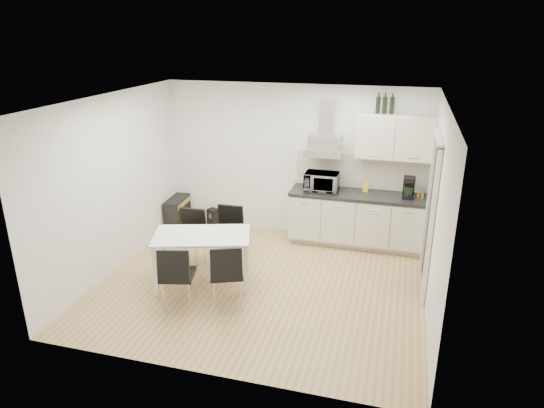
% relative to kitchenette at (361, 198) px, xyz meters
% --- Properties ---
extents(ground, '(4.50, 4.50, 0.00)m').
position_rel_kitchenette_xyz_m(ground, '(-1.18, -1.73, -0.83)').
color(ground, tan).
rests_on(ground, ground).
extents(wall_back, '(4.50, 0.10, 2.60)m').
position_rel_kitchenette_xyz_m(wall_back, '(-1.18, 0.27, 0.47)').
color(wall_back, white).
rests_on(wall_back, ground).
extents(wall_front, '(4.50, 0.10, 2.60)m').
position_rel_kitchenette_xyz_m(wall_front, '(-1.18, -3.73, 0.47)').
color(wall_front, white).
rests_on(wall_front, ground).
extents(wall_left, '(0.10, 4.00, 2.60)m').
position_rel_kitchenette_xyz_m(wall_left, '(-3.43, -1.73, 0.47)').
color(wall_left, white).
rests_on(wall_left, ground).
extents(wall_right, '(0.10, 4.00, 2.60)m').
position_rel_kitchenette_xyz_m(wall_right, '(1.07, -1.73, 0.47)').
color(wall_right, white).
rests_on(wall_right, ground).
extents(ceiling, '(4.50, 4.50, 0.00)m').
position_rel_kitchenette_xyz_m(ceiling, '(-1.18, -1.73, 1.77)').
color(ceiling, white).
rests_on(ceiling, wall_back).
extents(doorway, '(0.08, 1.04, 2.10)m').
position_rel_kitchenette_xyz_m(doorway, '(1.03, -1.18, 0.22)').
color(doorway, white).
rests_on(doorway, ground).
extents(kitchenette, '(2.22, 0.64, 2.52)m').
position_rel_kitchenette_xyz_m(kitchenette, '(0.00, 0.00, 0.00)').
color(kitchenette, beige).
rests_on(kitchenette, ground).
extents(dining_table, '(1.48, 1.11, 0.75)m').
position_rel_kitchenette_xyz_m(dining_table, '(-1.99, -1.92, -0.17)').
color(dining_table, white).
rests_on(dining_table, ground).
extents(chair_far_left, '(0.45, 0.51, 0.88)m').
position_rel_kitchenette_xyz_m(chair_far_left, '(-2.40, -1.49, -0.39)').
color(chair_far_left, black).
rests_on(chair_far_left, ground).
extents(chair_far_right, '(0.46, 0.52, 0.88)m').
position_rel_kitchenette_xyz_m(chair_far_right, '(-1.89, -1.20, -0.39)').
color(chair_far_right, black).
rests_on(chair_far_right, ground).
extents(chair_near_left, '(0.55, 0.59, 0.88)m').
position_rel_kitchenette_xyz_m(chair_near_left, '(-2.06, -2.56, -0.39)').
color(chair_near_left, black).
rests_on(chair_near_left, ground).
extents(chair_near_right, '(0.60, 0.63, 0.88)m').
position_rel_kitchenette_xyz_m(chair_near_right, '(-1.48, -2.35, -0.39)').
color(chair_near_right, black).
rests_on(chair_near_right, ground).
extents(guitar_amp, '(0.32, 0.67, 0.54)m').
position_rel_kitchenette_xyz_m(guitar_amp, '(-3.28, -0.08, -0.56)').
color(guitar_amp, black).
rests_on(guitar_amp, ground).
extents(floor_speaker, '(0.23, 0.22, 0.30)m').
position_rel_kitchenette_xyz_m(floor_speaker, '(-2.69, 0.17, -0.68)').
color(floor_speaker, black).
rests_on(floor_speaker, ground).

